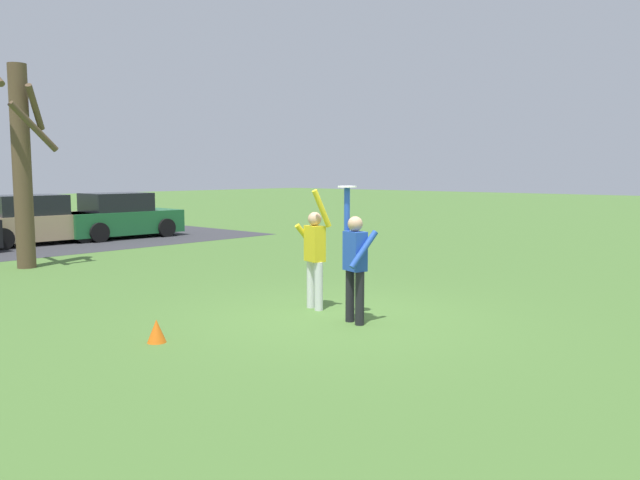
# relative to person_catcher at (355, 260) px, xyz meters

# --- Properties ---
(ground_plane) EXTENTS (120.00, 120.00, 0.00)m
(ground_plane) POSITION_rel_person_catcher_xyz_m (0.10, 0.42, -0.98)
(ground_plane) COLOR #4C7533
(person_catcher) EXTENTS (0.48, 0.59, 2.08)m
(person_catcher) POSITION_rel_person_catcher_xyz_m (0.00, 0.00, 0.00)
(person_catcher) COLOR black
(person_catcher) RESTS_ON ground_plane
(person_defender) EXTENTS (0.54, 0.63, 2.04)m
(person_defender) POSITION_rel_person_catcher_xyz_m (0.34, 1.15, -0.00)
(person_defender) COLOR silver
(person_defender) RESTS_ON ground_plane
(frisbee_disc) EXTENTS (0.29, 0.29, 0.02)m
(frisbee_disc) POSITION_rel_person_catcher_xyz_m (0.06, 0.22, 1.11)
(frisbee_disc) COLOR white
(frisbee_disc) RESTS_ON person_catcher
(parked_car_tan) EXTENTS (4.17, 2.17, 1.59)m
(parked_car_tan) POSITION_rel_person_catcher_xyz_m (1.33, 14.47, -0.25)
(parked_car_tan) COLOR tan
(parked_car_tan) RESTS_ON ground_plane
(parked_car_green) EXTENTS (4.17, 2.17, 1.59)m
(parked_car_green) POSITION_rel_person_catcher_xyz_m (4.30, 14.20, -0.25)
(parked_car_green) COLOR #1E6633
(parked_car_green) RESTS_ON ground_plane
(parking_strip) EXTENTS (15.42, 6.40, 0.01)m
(parking_strip) POSITION_rel_person_catcher_xyz_m (1.18, 14.18, -0.98)
(parking_strip) COLOR #38383D
(parking_strip) RESTS_ON ground_plane
(bare_tree_tall) EXTENTS (1.67, 1.70, 5.43)m
(bare_tree_tall) POSITION_rel_person_catcher_xyz_m (-0.99, 9.45, 1.62)
(bare_tree_tall) COLOR brown
(bare_tree_tall) RESTS_ON ground_plane
(field_cone_orange) EXTENTS (0.26, 0.26, 0.32)m
(field_cone_orange) POSITION_rel_person_catcher_xyz_m (-2.67, 1.31, -0.82)
(field_cone_orange) COLOR orange
(field_cone_orange) RESTS_ON ground_plane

